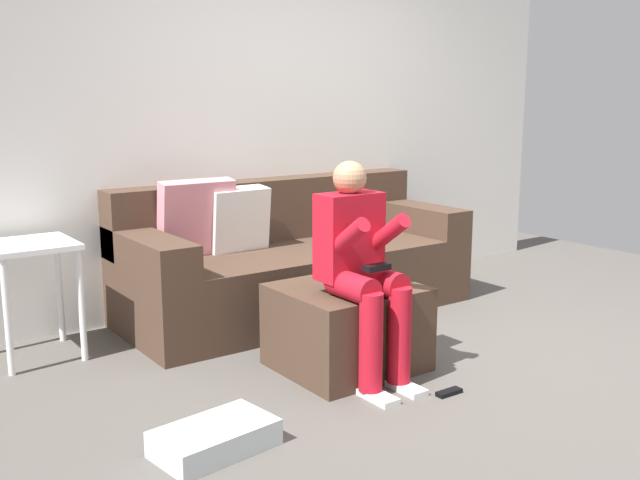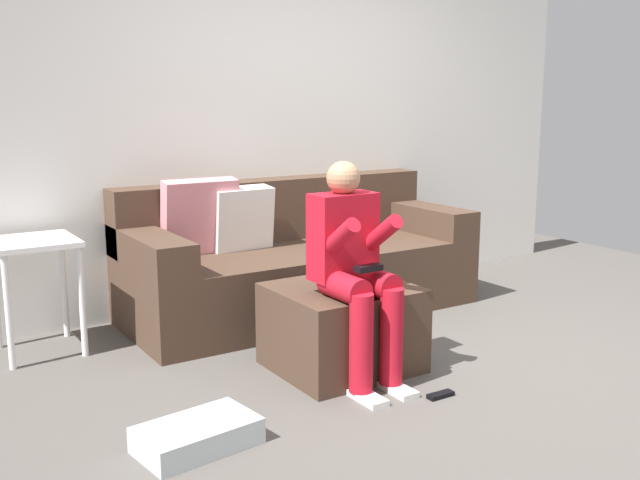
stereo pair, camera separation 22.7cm
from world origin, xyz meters
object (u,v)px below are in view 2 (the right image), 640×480
at_px(person_seated, 355,265).
at_px(side_table, 35,262).
at_px(couch_sectional, 295,262).
at_px(ottoman, 342,327).
at_px(storage_bin, 197,435).
at_px(remote_near_ottoman, 440,395).

bearing_deg(person_seated, side_table, 133.61).
height_order(couch_sectional, ottoman, couch_sectional).
bearing_deg(storage_bin, person_seated, 14.31).
xyz_separation_m(couch_sectional, person_seated, (-0.39, -1.25, 0.27)).
distance_m(person_seated, remote_near_ottoman, 0.76).
xyz_separation_m(storage_bin, side_table, (-0.29, 1.58, 0.48)).
relative_size(couch_sectional, person_seated, 2.09).
bearing_deg(couch_sectional, ottoman, -107.62).
xyz_separation_m(person_seated, remote_near_ottoman, (0.23, -0.41, -0.60)).
distance_m(ottoman, remote_near_ottoman, 0.66).
xyz_separation_m(ottoman, storage_bin, (-1.03, -0.44, -0.17)).
xyz_separation_m(storage_bin, remote_near_ottoman, (1.22, -0.16, -0.04)).
bearing_deg(side_table, couch_sectional, -2.71).
relative_size(person_seated, side_table, 1.71).
bearing_deg(ottoman, storage_bin, -156.98).
bearing_deg(storage_bin, couch_sectional, 47.63).
distance_m(side_table, remote_near_ottoman, 2.36).
distance_m(couch_sectional, storage_bin, 2.05).
bearing_deg(storage_bin, side_table, 100.30).
bearing_deg(ottoman, person_seated, -105.46).
distance_m(couch_sectional, side_table, 1.67).
relative_size(ottoman, person_seated, 0.63).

